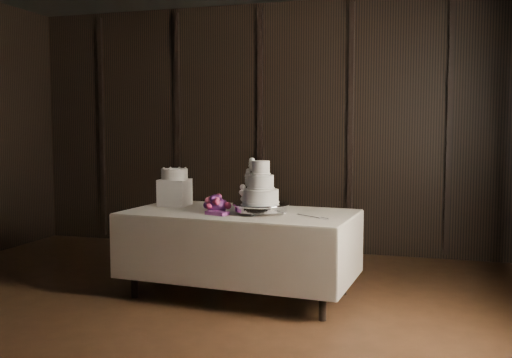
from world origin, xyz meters
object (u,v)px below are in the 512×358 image
Objects in this scene: wedding_cake at (257,187)px; box_pedestal at (175,192)px; small_cake at (175,174)px; bouquet at (217,205)px; cake_stand at (261,209)px; display_table at (240,250)px.

wedding_cake reaches higher than box_pedestal.
box_pedestal is at bearing 0.00° from small_cake.
box_pedestal is 0.17m from small_cake.
wedding_cake is at bearing 2.29° from bouquet.
wedding_cake is at bearing -18.73° from small_cake.
bouquet is 1.55× the size of box_pedestal.
cake_stand is at bearing 4.37° from bouquet.
bouquet reaches higher than cake_stand.
bouquet is (-0.36, -0.01, -0.17)m from wedding_cake.
bouquet is 0.67m from small_cake.
cake_stand is at bearing -17.37° from box_pedestal.
wedding_cake reaches higher than small_cake.
wedding_cake is 0.96m from small_cake.
display_table is 8.29× the size of small_cake.
display_table is at bearing 157.02° from cake_stand.
display_table is 7.95× the size of box_pedestal.
cake_stand is 1.94× the size of small_cake.
bouquet is 1.61× the size of small_cake.
bouquet reaches higher than display_table.
box_pedestal is at bearing 160.35° from wedding_cake.
small_cake reaches higher than box_pedestal.
wedding_cake is at bearing -150.26° from cake_stand.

